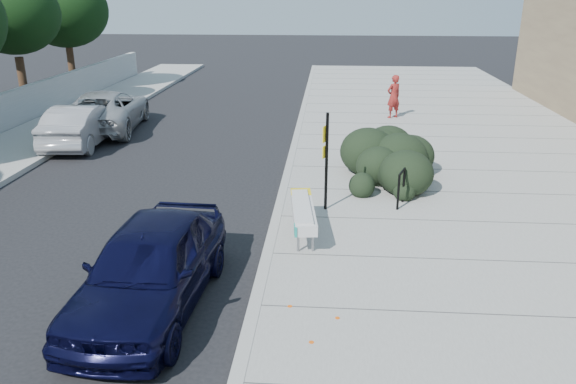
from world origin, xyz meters
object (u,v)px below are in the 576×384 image
Objects in this scene: bike_rack at (401,185)px; wagon_silver at (81,125)px; bench at (303,211)px; suv_silver at (106,110)px; sign_post at (326,155)px; sedan_navy at (150,266)px; pedestrian at (394,96)px.

bike_rack is 0.21× the size of wagon_silver.
wagon_silver is at bearing 131.20° from bench.
sign_post is at bearing 129.32° from suv_silver.
sign_post reaches higher than sedan_navy.
bench is 3.82m from sedan_navy.
wagon_silver is (-8.17, 7.49, 0.04)m from bench.
bench is at bearing 133.67° from wagon_silver.
bike_rack is 11.88m from wagon_silver.
sedan_navy is at bearing 107.21° from suv_silver.
wagon_silver is at bearing 121.92° from sedan_navy.
pedestrian reaches higher than suv_silver.
wagon_silver reaches higher than bench.
sign_post is (0.46, 1.54, 0.82)m from bench.
wagon_silver reaches higher than bike_rack.
suv_silver is at bearing -20.58° from pedestrian.
suv_silver is at bearing 160.72° from sign_post.
bench is 1.81m from sign_post.
pedestrian reaches higher than wagon_silver.
suv_silver reaches higher than bike_rack.
suv_silver is at bearing 123.60° from bench.
wagon_silver is 0.79× the size of suv_silver.
sedan_navy is 1.03× the size of wagon_silver.
sign_post is at bearing 43.38° from pedestrian.
suv_silver reaches higher than bench.
sign_post is at bearing 59.98° from sedan_navy.
sedan_navy reaches higher than suv_silver.
pedestrian is at bearing 72.76° from sedan_navy.
suv_silver is (-5.72, 12.69, -0.00)m from sedan_navy.
bench is at bearing -82.33° from sign_post.
bench is 12.74m from suv_silver.
bike_rack is 6.78m from sedan_navy.
pedestrian is at bearing -175.21° from suv_silver.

